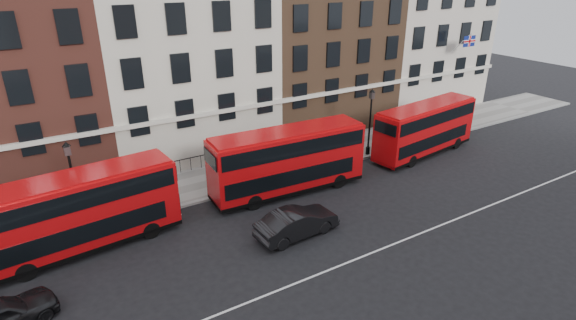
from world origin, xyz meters
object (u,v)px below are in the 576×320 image
bus_b (77,212)px  car_front (297,223)px  bus_c (287,160)px  bus_d (425,128)px  traffic_light (453,107)px

bus_b → car_front: bearing=-29.7°
bus_c → bus_d: bearing=3.1°
bus_c → car_front: bus_c is taller
bus_b → traffic_light: bus_b is taller
bus_d → traffic_light: (5.86, 2.27, 0.23)m
bus_b → traffic_light: (31.35, 2.27, 0.14)m
car_front → traffic_light: size_ratio=1.49×
bus_b → car_front: (10.51, -4.79, -1.50)m
bus_b → traffic_light: bearing=-1.0°
bus_b → traffic_light: size_ratio=3.18×
bus_b → bus_d: bus_b is taller
bus_c → car_front: bearing=-112.3°
bus_c → bus_d: 12.71m
bus_c → traffic_light: size_ratio=3.23×
traffic_light → bus_d: bearing=-158.8°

